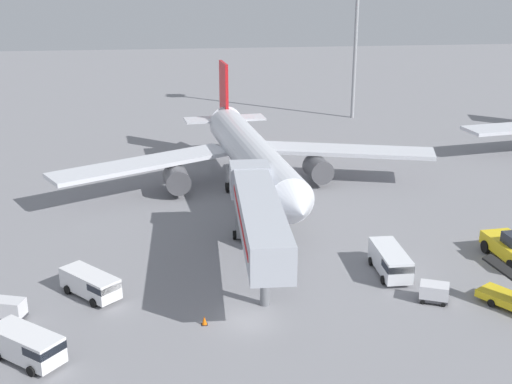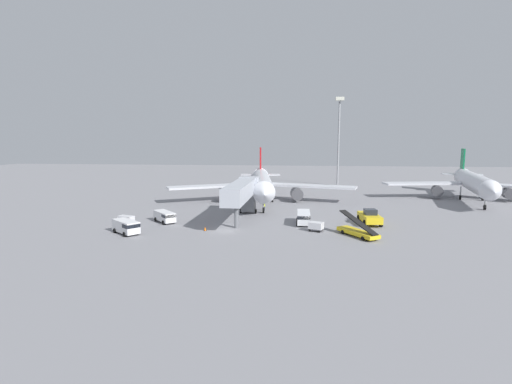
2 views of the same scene
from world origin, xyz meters
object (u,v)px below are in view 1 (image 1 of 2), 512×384
(service_van_far_left, at_px, (391,261))
(service_van_mid_left, at_px, (91,283))
(baggage_cart_rear_right, at_px, (6,309))
(baggage_cart_near_center, at_px, (434,292))
(airplane_at_gate, at_px, (250,154))
(safety_cone_alpha, at_px, (204,320))
(service_van_near_right, at_px, (28,345))
(jet_bridge, at_px, (257,212))
(ground_crew_worker_foreground, at_px, (276,216))

(service_van_far_left, distance_m, service_van_mid_left, 23.23)
(baggage_cart_rear_right, bearing_deg, baggage_cart_near_center, -1.65)
(airplane_at_gate, height_order, service_van_far_left, airplane_at_gate)
(safety_cone_alpha, bearing_deg, service_van_near_right, -163.83)
(jet_bridge, xyz_separation_m, baggage_cart_near_center, (12.25, -6.66, -4.31))
(safety_cone_alpha, bearing_deg, jet_bridge, 60.04)
(service_van_mid_left, height_order, service_van_near_right, service_van_near_right)
(service_van_far_left, bearing_deg, jet_bridge, 169.79)
(airplane_at_gate, bearing_deg, safety_cone_alpha, -102.51)
(safety_cone_alpha, bearing_deg, baggage_cart_near_center, 4.68)
(ground_crew_worker_foreground, height_order, safety_cone_alpha, ground_crew_worker_foreground)
(service_van_mid_left, distance_m, safety_cone_alpha, 9.63)
(jet_bridge, bearing_deg, service_van_near_right, -144.41)
(baggage_cart_near_center, xyz_separation_m, ground_crew_worker_foreground, (-9.34, 16.42, 0.11))
(baggage_cart_near_center, relative_size, ground_crew_worker_foreground, 1.45)
(baggage_cart_rear_right, distance_m, safety_cone_alpha, 13.84)
(jet_bridge, bearing_deg, baggage_cart_near_center, -28.52)
(service_van_far_left, relative_size, service_van_mid_left, 1.11)
(baggage_cart_near_center, distance_m, safety_cone_alpha, 16.95)
(airplane_at_gate, distance_m, service_van_far_left, 23.54)
(service_van_mid_left, bearing_deg, airplane_at_gate, 57.73)
(baggage_cart_rear_right, bearing_deg, service_van_far_left, 7.73)
(airplane_at_gate, xyz_separation_m, service_van_near_right, (-17.26, -30.95, -3.07))
(ground_crew_worker_foreground, bearing_deg, baggage_cart_rear_right, -143.76)
(jet_bridge, height_order, baggage_cart_near_center, jet_bridge)
(airplane_at_gate, relative_size, jet_bridge, 2.13)
(baggage_cart_rear_right, distance_m, ground_crew_worker_foreground, 26.28)
(ground_crew_worker_foreground, bearing_deg, service_van_mid_left, -141.01)
(safety_cone_alpha, bearing_deg, baggage_cart_rear_right, 170.58)
(airplane_at_gate, xyz_separation_m, baggage_cart_near_center, (10.74, -26.35, -3.43))
(service_van_far_left, height_order, ground_crew_worker_foreground, service_van_far_left)
(jet_bridge, distance_m, safety_cone_alpha, 10.44)
(jet_bridge, xyz_separation_m, safety_cone_alpha, (-4.64, -8.04, -4.77))
(service_van_mid_left, height_order, ground_crew_worker_foreground, service_van_mid_left)
(baggage_cart_rear_right, bearing_deg, service_van_mid_left, 27.30)
(service_van_mid_left, xyz_separation_m, baggage_cart_rear_right, (-5.52, -2.85, -0.20))
(service_van_far_left, height_order, safety_cone_alpha, service_van_far_left)
(jet_bridge, relative_size, service_van_far_left, 3.54)
(baggage_cart_near_center, distance_m, ground_crew_worker_foreground, 18.89)
(jet_bridge, relative_size, baggage_cart_rear_right, 7.05)
(service_van_near_right, bearing_deg, service_van_mid_left, 70.35)
(airplane_at_gate, relative_size, baggage_cart_rear_right, 14.99)
(baggage_cart_near_center, bearing_deg, baggage_cart_rear_right, 178.35)
(jet_bridge, relative_size, baggage_cart_near_center, 8.06)
(service_van_mid_left, relative_size, safety_cone_alpha, 7.70)
(service_van_mid_left, height_order, safety_cone_alpha, service_van_mid_left)
(baggage_cart_rear_right, height_order, baggage_cart_near_center, baggage_cart_rear_right)
(jet_bridge, height_order, baggage_cart_rear_right, jet_bridge)
(service_van_far_left, xyz_separation_m, service_van_mid_left, (-23.21, -1.05, -0.12))
(ground_crew_worker_foreground, distance_m, safety_cone_alpha, 19.35)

